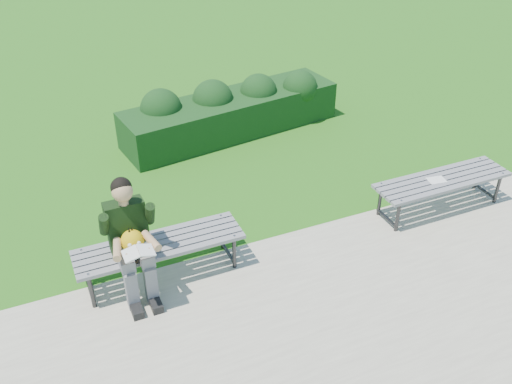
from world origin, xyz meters
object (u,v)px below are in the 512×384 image
Objects in this scene: bench_right at (442,182)px; paper_sheet at (437,180)px; hedge at (230,109)px; bench_left at (160,247)px; seated_boy at (130,237)px.

bench_right is 7.40× the size of paper_sheet.
hedge reaches higher than bench_right.
paper_sheet is at bearing -2.56° from bench_left.
paper_sheet is (3.52, -0.16, 0.06)m from bench_left.
paper_sheet is at bearing -64.15° from hedge.
paper_sheet is (1.53, -3.16, 0.08)m from hedge.
hedge is 2.02× the size of bench_left.
seated_boy is (-0.30, -0.09, 0.30)m from bench_left.
seated_boy reaches higher than bench_left.
bench_left reaches higher than paper_sheet.
paper_sheet is at bearing 180.00° from bench_right.
seated_boy is at bearing 179.04° from paper_sheet.
hedge is 14.93× the size of paper_sheet.
bench_left is at bearing 177.51° from bench_right.
bench_left is at bearing 177.44° from paper_sheet.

